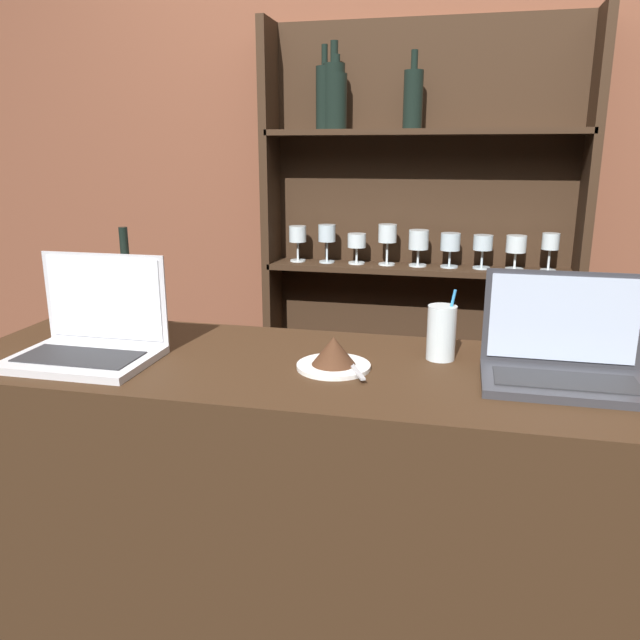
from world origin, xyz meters
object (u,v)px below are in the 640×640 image
(laptop_far, at_px, (564,358))
(wine_bottle_dark, at_px, (128,295))
(laptop_near, at_px, (91,337))
(cake_plate, at_px, (334,355))
(water_glass, at_px, (441,332))

(laptop_far, relative_size, wine_bottle_dark, 1.17)
(laptop_near, xyz_separation_m, cake_plate, (0.58, 0.05, -0.02))
(water_glass, bearing_deg, wine_bottle_dark, 178.81)
(laptop_near, distance_m, cake_plate, 0.59)
(laptop_near, relative_size, wine_bottle_dark, 1.12)
(water_glass, height_order, wine_bottle_dark, wine_bottle_dark)
(laptop_near, bearing_deg, cake_plate, 5.22)
(wine_bottle_dark, bearing_deg, cake_plate, -13.43)
(cake_plate, relative_size, wine_bottle_dark, 0.61)
(laptop_near, bearing_deg, wine_bottle_dark, 91.51)
(cake_plate, bearing_deg, laptop_near, -174.78)
(cake_plate, xyz_separation_m, water_glass, (0.24, 0.12, 0.03))
(cake_plate, bearing_deg, laptop_far, 3.21)
(cake_plate, height_order, wine_bottle_dark, wine_bottle_dark)
(water_glass, relative_size, wine_bottle_dark, 0.59)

